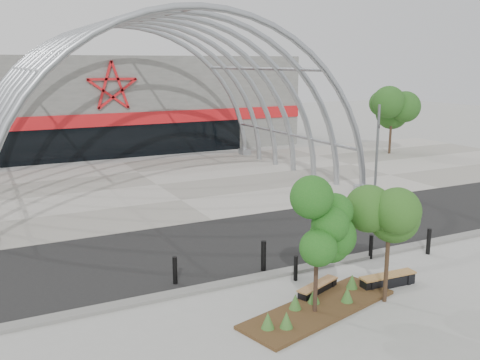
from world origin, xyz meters
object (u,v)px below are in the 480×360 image
Objects in this scene: bench_0 at (318,289)px; signal_pole at (377,148)px; street_tree_0 at (318,222)px; bench_1 at (388,281)px; bollard_2 at (264,256)px; street_tree_1 at (390,216)px.

signal_pole is at bearing 42.29° from bench_0.
street_tree_0 is at bearing -128.31° from bench_0.
signal_pole reaches higher than bench_1.
bollard_2 reaches higher than bench_1.
bench_0 is at bearing -137.71° from signal_pole.
street_tree_0 reaches higher than bench_1.
street_tree_1 reaches higher than bench_1.
street_tree_1 is at bearing -129.30° from signal_pole.
signal_pole is 4.50× the size of bollard_2.
bench_1 is 1.84× the size of bollard_2.
signal_pole is 2.45× the size of bench_1.
street_tree_1 is 2.14× the size of bench_0.
bench_1 is (-8.27, -10.33, -2.49)m from signal_pole.
bench_0 is 0.87× the size of bench_1.
bollard_2 is at bearing 85.61° from street_tree_0.
street_tree_0 is at bearing 174.02° from street_tree_1.
street_tree_0 reaches higher than bench_0.
bench_0 is 1.61× the size of bollard_2.
street_tree_1 is 1.87× the size of bench_1.
bollard_2 is (0.28, 3.71, -2.36)m from street_tree_0.
street_tree_0 is (-11.66, -10.93, 0.23)m from signal_pole.
signal_pole is 2.80× the size of bench_0.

